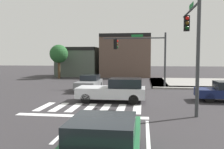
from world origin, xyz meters
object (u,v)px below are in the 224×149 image
object	(u,v)px
car_green	(104,141)
roadside_tree	(59,54)
traffic_signal_northeast	(141,50)
car_gray	(89,83)
traffic_signal_southeast	(192,35)
car_silver	(115,90)

from	to	relation	value
car_green	roadside_tree	distance (m)	28.03
traffic_signal_northeast	car_gray	world-z (taller)	traffic_signal_northeast
traffic_signal_northeast	car_gray	size ratio (longest dim) A/B	1.40
car_green	roadside_tree	size ratio (longest dim) A/B	0.92
traffic_signal_northeast	car_gray	bearing A→B (deg)	26.28
traffic_signal_southeast	car_gray	size ratio (longest dim) A/B	1.42
traffic_signal_southeast	car_gray	distance (m)	10.95
car_green	car_silver	world-z (taller)	car_silver
car_gray	traffic_signal_northeast	bearing A→B (deg)	116.28
traffic_signal_northeast	traffic_signal_southeast	bearing A→B (deg)	106.69
traffic_signal_southeast	car_gray	xyz separation A→B (m)	(-7.42, 7.25, -3.48)
car_green	car_gray	bearing A→B (deg)	14.28
car_gray	car_silver	xyz separation A→B (m)	(2.91, -5.20, 0.10)
car_gray	car_silver	bearing A→B (deg)	29.22
traffic_signal_southeast	car_green	bearing A→B (deg)	153.53
traffic_signal_southeast	car_gray	world-z (taller)	traffic_signal_southeast
traffic_signal_southeast	car_gray	bearing A→B (deg)	45.66
car_gray	car_green	xyz separation A→B (m)	(3.73, -14.67, 0.01)
traffic_signal_southeast	car_silver	distance (m)	6.00
car_green	traffic_signal_northeast	bearing A→B (deg)	-2.83
traffic_signal_northeast	car_gray	xyz separation A→B (m)	(-4.57, -2.26, -2.97)
car_gray	car_silver	world-z (taller)	car_silver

